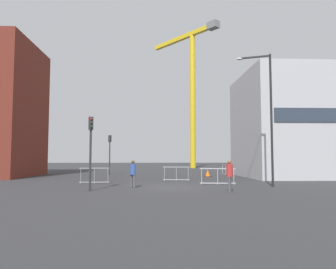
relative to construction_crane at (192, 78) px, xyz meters
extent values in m
plane|color=#333335|center=(-5.20, -32.88, -15.00)|extent=(160.00, 160.00, 0.00)
cube|color=#B7B7BC|center=(8.18, -23.43, -10.27)|extent=(12.39, 9.92, 9.45)
cylinder|color=yellow|center=(0.15, -0.19, -3.94)|extent=(0.90, 0.90, 22.11)
cube|color=yellow|center=(-1.42, 1.76, 7.52)|extent=(9.52, 11.56, 0.70)
cube|color=slate|center=(3.03, -3.75, 7.52)|extent=(2.06, 2.15, 1.10)
cylinder|color=#232326|center=(1.04, -33.05, -10.88)|extent=(0.14, 0.14, 8.23)
cube|color=#232326|center=(0.17, -32.72, -6.86)|extent=(1.78, 0.75, 0.10)
ellipsoid|color=silver|center=(-0.71, -32.39, -6.88)|extent=(0.44, 0.24, 0.16)
cylinder|color=#2D2D30|center=(-10.79, -19.08, -13.32)|extent=(0.12, 0.12, 3.35)
cube|color=#2D2D30|center=(-10.79, -19.08, -11.29)|extent=(0.31, 0.34, 0.70)
sphere|color=red|center=(-10.74, -18.91, -11.07)|extent=(0.11, 0.11, 0.11)
sphere|color=#3C2905|center=(-10.74, -18.91, -11.29)|extent=(0.11, 0.11, 0.11)
sphere|color=#07330F|center=(-10.74, -18.91, -11.51)|extent=(0.11, 0.11, 0.11)
cylinder|color=#2D2D30|center=(-9.61, -34.95, -13.35)|extent=(0.12, 0.12, 3.28)
cube|color=#2D2D30|center=(-9.61, -34.95, -11.36)|extent=(0.31, 0.34, 0.70)
sphere|color=red|center=(-9.56, -35.12, -11.14)|extent=(0.11, 0.11, 0.11)
sphere|color=#3C2905|center=(-9.56, -35.12, -11.36)|extent=(0.11, 0.11, 0.11)
sphere|color=#07330F|center=(-9.56, -35.12, -11.58)|extent=(0.11, 0.11, 0.11)
cylinder|color=#4C4C51|center=(-7.52, -33.26, -14.61)|extent=(0.14, 0.14, 0.77)
cylinder|color=#4C4C51|center=(-7.35, -33.37, -14.61)|extent=(0.14, 0.14, 0.77)
cylinder|color=#33519E|center=(-7.44, -33.32, -13.90)|extent=(0.34, 0.34, 0.64)
sphere|color=brown|center=(-7.44, -33.32, -13.48)|extent=(0.21, 0.21, 0.21)
cylinder|color=#4C4C51|center=(-2.29, -35.86, -14.60)|extent=(0.14, 0.14, 0.79)
cylinder|color=#4C4C51|center=(-2.22, -35.67, -14.60)|extent=(0.14, 0.14, 0.79)
cylinder|color=red|center=(-2.26, -35.76, -13.87)|extent=(0.34, 0.34, 0.66)
sphere|color=#8C6647|center=(-2.26, -35.76, -13.43)|extent=(0.21, 0.21, 0.21)
cube|color=#B2B5BA|center=(0.95, -20.65, -13.95)|extent=(0.34, 2.24, 0.06)
cube|color=#B2B5BA|center=(0.95, -20.65, -14.90)|extent=(0.34, 2.24, 0.06)
cylinder|color=#B2B5BA|center=(1.08, -21.65, -14.47)|extent=(0.04, 0.04, 1.05)
cylinder|color=#B2B5BA|center=(0.95, -20.65, -14.47)|extent=(0.04, 0.04, 1.05)
cylinder|color=#B2B5BA|center=(0.82, -19.65, -14.47)|extent=(0.04, 0.04, 1.05)
cube|color=gray|center=(-10.26, -30.21, -13.95)|extent=(2.02, 0.22, 0.06)
cube|color=gray|center=(-10.26, -30.21, -14.90)|extent=(2.02, 0.22, 0.06)
cylinder|color=gray|center=(-11.16, -30.28, -14.47)|extent=(0.04, 0.04, 1.05)
cylinder|color=gray|center=(-10.26, -30.21, -14.47)|extent=(0.04, 0.04, 1.05)
cylinder|color=gray|center=(-9.35, -30.14, -14.47)|extent=(0.04, 0.04, 1.05)
cube|color=#9EA0A5|center=(-4.51, -28.07, -13.95)|extent=(2.00, 0.29, 0.06)
cube|color=#9EA0A5|center=(-4.51, -28.07, -14.90)|extent=(2.00, 0.29, 0.06)
cylinder|color=#9EA0A5|center=(-5.40, -27.97, -14.47)|extent=(0.04, 0.04, 1.05)
cylinder|color=#9EA0A5|center=(-4.51, -28.07, -14.47)|extent=(0.04, 0.04, 1.05)
cylinder|color=#9EA0A5|center=(-3.61, -28.18, -14.47)|extent=(0.04, 0.04, 1.05)
cube|color=#B2B5BA|center=(-2.01, -31.39, -13.95)|extent=(2.31, 0.38, 0.06)
cube|color=#B2B5BA|center=(-2.01, -31.39, -14.90)|extent=(2.31, 0.38, 0.06)
cylinder|color=#B2B5BA|center=(-3.05, -31.24, -14.47)|extent=(0.04, 0.04, 1.05)
cylinder|color=#B2B5BA|center=(-2.01, -31.39, -14.47)|extent=(0.04, 0.04, 1.05)
cylinder|color=#B2B5BA|center=(-0.98, -31.53, -14.47)|extent=(0.04, 0.04, 1.05)
cube|color=black|center=(-1.23, -22.82, -14.98)|extent=(0.62, 0.62, 0.03)
cone|color=orange|center=(-1.23, -22.82, -14.68)|extent=(0.48, 0.48, 0.63)
camera|label=1|loc=(-6.17, -52.29, -13.17)|focal=34.12mm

